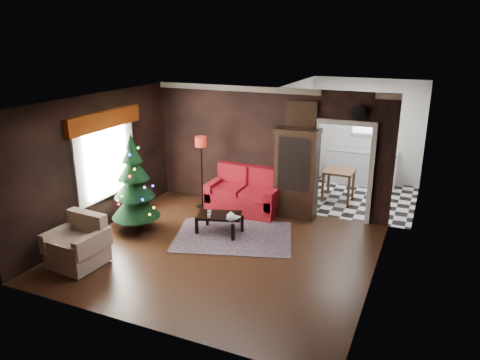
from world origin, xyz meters
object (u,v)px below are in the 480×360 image
at_px(loveseat, 244,191).
at_px(kitchen_table, 338,185).
at_px(christmas_tree, 134,182).
at_px(teapot, 231,217).
at_px(armchair, 77,242).
at_px(curio_cabinet, 296,175).
at_px(coffee_table, 220,223).
at_px(wall_clock, 359,113).
at_px(floor_lamp, 202,173).

relative_size(loveseat, kitchen_table, 2.27).
relative_size(christmas_tree, teapot, 9.51).
distance_m(christmas_tree, armchair, 1.78).
xyz_separation_m(loveseat, armchair, (-1.66, -3.53, -0.04)).
relative_size(loveseat, armchair, 1.95).
xyz_separation_m(loveseat, curio_cabinet, (1.15, 0.22, 0.45)).
bearing_deg(kitchen_table, teapot, -114.36).
xyz_separation_m(christmas_tree, kitchen_table, (3.43, 3.51, -0.68)).
height_order(curio_cabinet, teapot, curio_cabinet).
height_order(loveseat, coffee_table, loveseat).
distance_m(loveseat, teapot, 1.56).
relative_size(coffee_table, wall_clock, 2.76).
bearing_deg(loveseat, wall_clock, 9.66).
bearing_deg(teapot, coffee_table, 149.04).
relative_size(armchair, kitchen_table, 1.16).
bearing_deg(armchair, floor_lamp, 83.72).
xyz_separation_m(loveseat, teapot, (0.37, -1.52, 0.00)).
relative_size(curio_cabinet, coffee_table, 2.15).
bearing_deg(coffee_table, christmas_tree, -161.31).
height_order(floor_lamp, teapot, floor_lamp).
height_order(loveseat, floor_lamp, floor_lamp).
xyz_separation_m(loveseat, wall_clock, (2.35, 0.40, 1.88)).
bearing_deg(christmas_tree, coffee_table, 18.69).
distance_m(teapot, wall_clock, 3.34).
bearing_deg(teapot, kitchen_table, 65.64).
bearing_deg(armchair, curio_cabinet, 57.48).
distance_m(armchair, kitchen_table, 6.23).
height_order(coffee_table, teapot, teapot).
distance_m(curio_cabinet, teapot, 1.96).
relative_size(coffee_table, teapot, 4.46).
bearing_deg(christmas_tree, floor_lamp, 70.81).
bearing_deg(teapot, curio_cabinet, 65.70).
height_order(christmas_tree, armchair, christmas_tree).
xyz_separation_m(loveseat, christmas_tree, (-1.63, -1.86, 0.55)).
distance_m(loveseat, floor_lamp, 1.08).
bearing_deg(wall_clock, christmas_tree, -150.39).
height_order(floor_lamp, christmas_tree, christmas_tree).
bearing_deg(teapot, christmas_tree, -170.24).
distance_m(armchair, coffee_table, 2.80).
bearing_deg(loveseat, coffee_table, -89.45).
distance_m(loveseat, armchair, 3.90).
bearing_deg(coffee_table, wall_clock, 36.12).
xyz_separation_m(loveseat, coffee_table, (0.01, -1.31, -0.29)).
relative_size(curio_cabinet, christmas_tree, 1.01).
height_order(floor_lamp, armchair, floor_lamp).
bearing_deg(curio_cabinet, floor_lamp, -171.06).
xyz_separation_m(floor_lamp, teapot, (1.39, -1.40, -0.33)).
bearing_deg(loveseat, christmas_tree, -131.17).
bearing_deg(christmas_tree, curio_cabinet, 36.84).
height_order(loveseat, armchair, loveseat).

